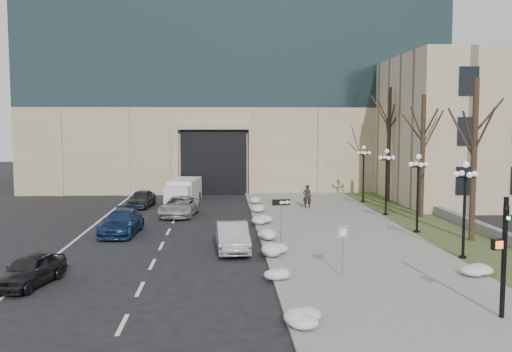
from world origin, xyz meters
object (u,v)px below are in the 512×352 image
(car_a, at_px, (30,270))
(car_e, at_px, (142,199))
(pedestrian, at_px, (307,196))
(one_way_sign, at_px, (284,208))
(keep_sign, at_px, (343,240))
(car_d, at_px, (179,207))
(lamppost_a, at_px, (465,196))
(box_truck, at_px, (184,191))
(traffic_signal, at_px, (503,260))
(lamppost_d, at_px, (364,166))
(car_b, at_px, (233,237))
(lamppost_b, at_px, (418,182))
(car_c, at_px, (122,223))
(lamppost_c, at_px, (386,173))

(car_a, distance_m, car_e, 21.60)
(pedestrian, xyz_separation_m, one_way_sign, (-3.24, -13.61, 1.16))
(keep_sign, bearing_deg, car_d, 96.69)
(car_d, relative_size, lamppost_a, 1.04)
(box_truck, bearing_deg, car_a, -92.39)
(traffic_signal, distance_m, lamppost_d, 27.99)
(box_truck, distance_m, traffic_signal, 32.22)
(car_a, bearing_deg, traffic_signal, -2.81)
(one_way_sign, bearing_deg, car_e, 113.34)
(car_a, xyz_separation_m, box_truck, (4.53, 24.53, 0.26))
(car_d, relative_size, car_e, 1.23)
(car_b, xyz_separation_m, lamppost_d, (11.02, 16.97, 2.33))
(pedestrian, distance_m, lamppost_b, 11.26)
(one_way_sign, relative_size, lamppost_b, 0.56)
(car_c, relative_size, lamppost_b, 1.03)
(car_c, relative_size, one_way_sign, 1.85)
(car_d, xyz_separation_m, one_way_sign, (6.22, -11.15, 1.50))
(traffic_signal, bearing_deg, lamppost_c, 77.23)
(keep_sign, bearing_deg, one_way_sign, 89.16)
(keep_sign, xyz_separation_m, lamppost_c, (6.48, 15.96, 1.43))
(lamppost_a, bearing_deg, car_b, 167.09)
(car_a, bearing_deg, lamppost_d, 63.72)
(one_way_sign, height_order, keep_sign, one_way_sign)
(car_e, bearing_deg, keep_sign, -55.29)
(car_b, xyz_separation_m, pedestrian, (5.91, 13.80, 0.28))
(traffic_signal, bearing_deg, one_way_sign, 111.92)
(lamppost_b, height_order, lamppost_d, same)
(car_c, height_order, car_e, car_c)
(car_d, bearing_deg, keep_sign, -57.33)
(lamppost_b, distance_m, lamppost_d, 13.00)
(lamppost_a, relative_size, lamppost_c, 1.00)
(car_a, distance_m, keep_sign, 12.86)
(pedestrian, height_order, lamppost_a, lamppost_a)
(lamppost_a, bearing_deg, keep_sign, -155.46)
(car_d, height_order, pedestrian, pedestrian)
(car_c, bearing_deg, car_b, -32.97)
(car_b, height_order, lamppost_d, lamppost_d)
(car_b, height_order, box_truck, box_truck)
(car_d, xyz_separation_m, keep_sign, (8.08, -16.83, 0.96))
(pedestrian, distance_m, keep_sign, 19.35)
(lamppost_b, xyz_separation_m, lamppost_c, (0.00, 6.50, 0.00))
(car_e, bearing_deg, car_a, -87.25)
(lamppost_c, bearing_deg, lamppost_d, 90.00)
(car_d, height_order, box_truck, box_truck)
(car_d, xyz_separation_m, box_truck, (-0.21, 7.44, 0.21))
(box_truck, xyz_separation_m, lamppost_c, (14.77, -8.31, 2.17))
(lamppost_a, distance_m, lamppost_d, 19.50)
(box_truck, xyz_separation_m, lamppost_a, (14.77, -21.31, 2.17))
(keep_sign, bearing_deg, car_b, 110.62)
(car_d, distance_m, car_e, 5.52)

